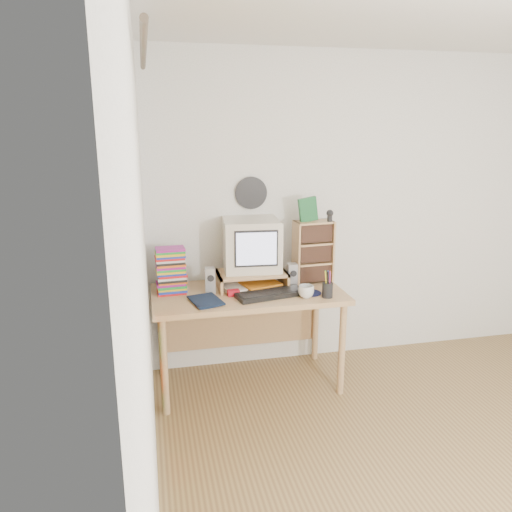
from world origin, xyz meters
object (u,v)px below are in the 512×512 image
dvd_stack (171,274)px  diary (193,301)px  desk (246,306)px  keyboard (271,294)px  cd_rack (313,252)px  mug (306,292)px  crt_monitor (252,245)px

dvd_stack → diary: bearing=-68.6°
desk → keyboard: bearing=-55.2°
cd_rack → mug: size_ratio=4.25×
keyboard → diary: diary is taller
mug → diary: size_ratio=0.48×
dvd_stack → keyboard: bearing=-21.5°
mug → diary: bearing=177.5°
desk → cd_rack: bearing=6.4°
mug → crt_monitor: bearing=130.8°
keyboard → mug: (0.24, -0.08, 0.03)m
desk → mug: mug is taller
keyboard → dvd_stack: (-0.69, 0.23, 0.13)m
diary → dvd_stack: bearing=100.8°
dvd_stack → desk: bearing=-6.1°
dvd_stack → cd_rack: cd_rack is taller
keyboard → cd_rack: cd_rack is taller
desk → cd_rack: cd_rack is taller
cd_rack → mug: 0.42m
dvd_stack → cd_rack: (1.09, 0.03, 0.10)m
keyboard → cd_rack: size_ratio=1.04×
desk → crt_monitor: bearing=54.4°
desk → diary: 0.51m
keyboard → dvd_stack: bearing=150.3°
crt_monitor → cd_rack: (0.48, -0.03, -0.07)m
crt_monitor → diary: crt_monitor is taller
desk → dvd_stack: bearing=176.7°
cd_rack → diary: cd_rack is taller
crt_monitor → diary: bearing=-140.9°
desk → mug: (0.38, -0.28, 0.18)m
crt_monitor → mug: 0.55m
dvd_stack → mug: 0.98m
mug → diary: 0.80m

